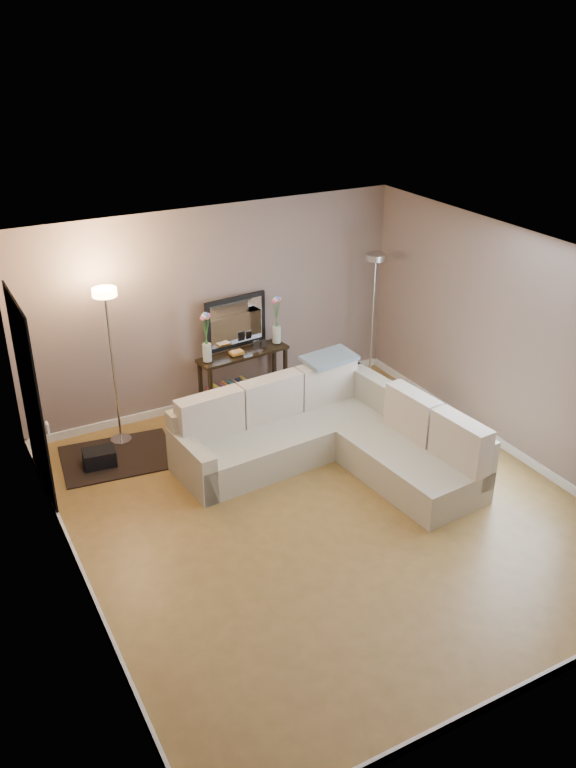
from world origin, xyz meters
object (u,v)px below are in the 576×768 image
sectional_sofa (328,435)px  floor_lamp_lit (109,337)px  console_table (239,377)px  floor_lamp_unlit (374,294)px

sectional_sofa → floor_lamp_lit: 2.71m
console_table → floor_lamp_lit: floor_lamp_lit is taller
console_table → floor_lamp_lit: size_ratio=0.65×
sectional_sofa → floor_lamp_unlit: bearing=43.4°
console_table → floor_lamp_unlit: 2.10m
console_table → floor_lamp_unlit: size_ratio=0.68×
floor_lamp_unlit → floor_lamp_lit: bearing=178.9°
floor_lamp_lit → floor_lamp_unlit: (3.54, -0.07, -0.06)m
floor_lamp_unlit → console_table: bearing=173.8°
console_table → floor_lamp_lit: 1.89m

